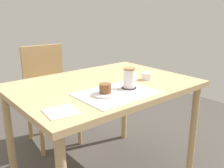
{
  "coord_description": "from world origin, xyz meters",
  "views": [
    {
      "loc": [
        -0.98,
        -1.26,
        1.22
      ],
      "look_at": [
        -0.08,
        -0.18,
        0.8
      ],
      "focal_mm": 40.0,
      "sensor_mm": 36.0,
      "label": 1
    }
  ],
  "objects_px": {
    "dining_table": "(104,94)",
    "wooden_chair": "(49,90)",
    "pastry_plate": "(105,94)",
    "pastry": "(105,88)",
    "sugar_bowl": "(147,76)",
    "coffee_mug": "(129,78)"
  },
  "relations": [
    {
      "from": "dining_table",
      "to": "wooden_chair",
      "type": "xyz_separation_m",
      "value": [
        -0.02,
        0.81,
        -0.17
      ]
    },
    {
      "from": "pastry_plate",
      "to": "pastry",
      "type": "xyz_separation_m",
      "value": [
        0.0,
        0.0,
        0.03
      ]
    },
    {
      "from": "pastry_plate",
      "to": "sugar_bowl",
      "type": "relative_size",
      "value": 2.16
    },
    {
      "from": "wooden_chair",
      "to": "sugar_bowl",
      "type": "height_order",
      "value": "wooden_chair"
    },
    {
      "from": "dining_table",
      "to": "pastry",
      "type": "distance_m",
      "value": 0.28
    },
    {
      "from": "pastry",
      "to": "coffee_mug",
      "type": "relative_size",
      "value": 0.56
    },
    {
      "from": "dining_table",
      "to": "coffee_mug",
      "type": "distance_m",
      "value": 0.25
    },
    {
      "from": "pastry_plate",
      "to": "pastry",
      "type": "relative_size",
      "value": 2.23
    },
    {
      "from": "coffee_mug",
      "to": "sugar_bowl",
      "type": "bearing_deg",
      "value": 17.27
    },
    {
      "from": "pastry_plate",
      "to": "wooden_chair",
      "type": "bearing_deg",
      "value": 82.77
    },
    {
      "from": "wooden_chair",
      "to": "coffee_mug",
      "type": "distance_m",
      "value": 1.06
    },
    {
      "from": "wooden_chair",
      "to": "sugar_bowl",
      "type": "distance_m",
      "value": 1.02
    },
    {
      "from": "wooden_chair",
      "to": "sugar_bowl",
      "type": "bearing_deg",
      "value": 113.77
    },
    {
      "from": "pastry_plate",
      "to": "coffee_mug",
      "type": "relative_size",
      "value": 1.24
    },
    {
      "from": "pastry_plate",
      "to": "pastry",
      "type": "height_order",
      "value": "pastry"
    },
    {
      "from": "dining_table",
      "to": "wooden_chair",
      "type": "bearing_deg",
      "value": 91.31
    },
    {
      "from": "pastry_plate",
      "to": "sugar_bowl",
      "type": "bearing_deg",
      "value": 10.4
    },
    {
      "from": "sugar_bowl",
      "to": "pastry_plate",
      "type": "bearing_deg",
      "value": -169.6
    },
    {
      "from": "pastry_plate",
      "to": "sugar_bowl",
      "type": "xyz_separation_m",
      "value": [
        0.43,
        0.08,
        0.02
      ]
    },
    {
      "from": "pastry",
      "to": "coffee_mug",
      "type": "bearing_deg",
      "value": 1.48
    },
    {
      "from": "dining_table",
      "to": "sugar_bowl",
      "type": "relative_size",
      "value": 16.85
    },
    {
      "from": "wooden_chair",
      "to": "pastry",
      "type": "bearing_deg",
      "value": 88.7
    }
  ]
}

